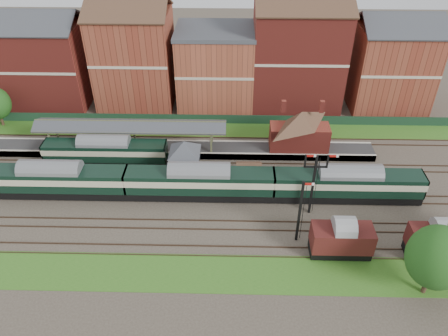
{
  "coord_description": "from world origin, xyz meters",
  "views": [
    {
      "loc": [
        2.89,
        -41.27,
        34.45
      ],
      "look_at": [
        1.89,
        2.0,
        3.0
      ],
      "focal_mm": 35.0,
      "sensor_mm": 36.0,
      "label": 1
    }
  ],
  "objects_px": {
    "dmu_train": "(200,182)",
    "platform_railcar": "(105,151)",
    "signal_box": "(185,160)",
    "semaphore_bracket": "(314,181)",
    "goods_van_a": "(342,239)"
  },
  "relations": [
    {
      "from": "goods_van_a",
      "to": "platform_railcar",
      "type": "bearing_deg",
      "value": 151.23
    },
    {
      "from": "signal_box",
      "to": "semaphore_bracket",
      "type": "relative_size",
      "value": 0.73
    },
    {
      "from": "dmu_train",
      "to": "platform_railcar",
      "type": "relative_size",
      "value": 3.26
    },
    {
      "from": "signal_box",
      "to": "platform_railcar",
      "type": "xyz_separation_m",
      "value": [
        -10.97,
        3.25,
        -0.98
      ]
    },
    {
      "from": "signal_box",
      "to": "semaphore_bracket",
      "type": "xyz_separation_m",
      "value": [
        15.04,
        -5.75,
        1.44
      ]
    },
    {
      "from": "semaphore_bracket",
      "to": "dmu_train",
      "type": "distance_m",
      "value": 13.45
    },
    {
      "from": "platform_railcar",
      "to": "goods_van_a",
      "type": "xyz_separation_m",
      "value": [
        28.23,
        -15.5,
        -0.06
      ]
    },
    {
      "from": "signal_box",
      "to": "dmu_train",
      "type": "height_order",
      "value": "signal_box"
    },
    {
      "from": "dmu_train",
      "to": "platform_railcar",
      "type": "height_order",
      "value": "dmu_train"
    },
    {
      "from": "platform_railcar",
      "to": "goods_van_a",
      "type": "distance_m",
      "value": 32.21
    },
    {
      "from": "semaphore_bracket",
      "to": "goods_van_a",
      "type": "xyz_separation_m",
      "value": [
        2.22,
        -6.5,
        -2.48
      ]
    },
    {
      "from": "signal_box",
      "to": "dmu_train",
      "type": "distance_m",
      "value": 3.91
    },
    {
      "from": "dmu_train",
      "to": "goods_van_a",
      "type": "height_order",
      "value": "dmu_train"
    },
    {
      "from": "platform_railcar",
      "to": "goods_van_a",
      "type": "bearing_deg",
      "value": -28.77
    },
    {
      "from": "signal_box",
      "to": "semaphore_bracket",
      "type": "height_order",
      "value": "semaphore_bracket"
    }
  ]
}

